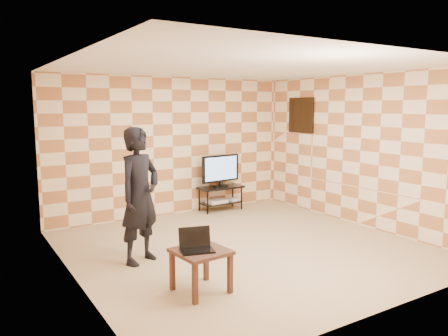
{
  "coord_description": "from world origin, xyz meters",
  "views": [
    {
      "loc": [
        -3.68,
        -5.28,
        2.13
      ],
      "look_at": [
        0.0,
        0.6,
        1.15
      ],
      "focal_mm": 35.0,
      "sensor_mm": 36.0,
      "label": 1
    }
  ],
  "objects_px": {
    "tv_stand": "(221,193)",
    "side_table": "(201,257)",
    "person": "(140,196)",
    "tv": "(221,169)"
  },
  "relations": [
    {
      "from": "tv",
      "to": "person",
      "type": "height_order",
      "value": "person"
    },
    {
      "from": "tv",
      "to": "tv_stand",
      "type": "bearing_deg",
      "value": 83.82
    },
    {
      "from": "side_table",
      "to": "person",
      "type": "xyz_separation_m",
      "value": [
        -0.22,
        1.3,
        0.52
      ]
    },
    {
      "from": "tv_stand",
      "to": "person",
      "type": "height_order",
      "value": "person"
    },
    {
      "from": "tv_stand",
      "to": "side_table",
      "type": "relative_size",
      "value": 1.48
    },
    {
      "from": "tv_stand",
      "to": "tv",
      "type": "bearing_deg",
      "value": -96.18
    },
    {
      "from": "tv_stand",
      "to": "person",
      "type": "bearing_deg",
      "value": -141.59
    },
    {
      "from": "tv",
      "to": "side_table",
      "type": "height_order",
      "value": "tv"
    },
    {
      "from": "tv_stand",
      "to": "side_table",
      "type": "distance_m",
      "value": 4.01
    },
    {
      "from": "tv_stand",
      "to": "person",
      "type": "relative_size",
      "value": 0.5
    }
  ]
}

